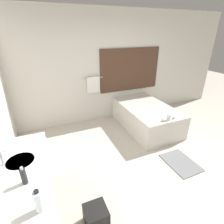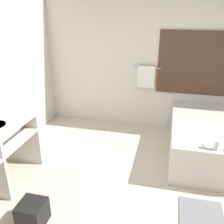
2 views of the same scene
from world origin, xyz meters
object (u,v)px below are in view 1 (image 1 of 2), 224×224
at_px(bathtub, 146,115).
at_px(soap_dispenser, 24,176).
at_px(water_bottle_1, 39,201).
at_px(waste_bin, 96,217).

bearing_deg(bathtub, soap_dispenser, -146.04).
bearing_deg(soap_dispenser, bathtub, 33.96).
bearing_deg(water_bottle_1, bathtub, 40.46).
bearing_deg(bathtub, water_bottle_1, -139.54).
xyz_separation_m(water_bottle_1, waste_bin, (0.53, 0.24, -0.83)).
relative_size(water_bottle_1, waste_bin, 0.80).
height_order(soap_dispenser, waste_bin, soap_dispenser).
distance_m(bathtub, water_bottle_1, 3.28).
xyz_separation_m(bathtub, waste_bin, (-1.92, -1.85, -0.17)).
distance_m(bathtub, waste_bin, 2.67).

